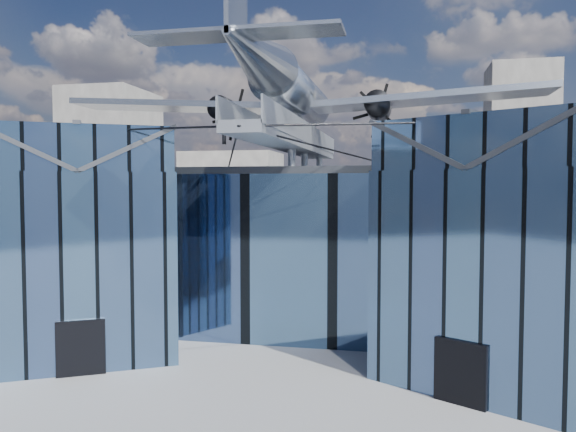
# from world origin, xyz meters

# --- Properties ---
(ground_plane) EXTENTS (120.00, 120.00, 0.00)m
(ground_plane) POSITION_xyz_m (0.00, 0.00, 0.00)
(ground_plane) COLOR gray
(museum) EXTENTS (32.88, 24.50, 17.60)m
(museum) POSITION_xyz_m (0.00, 5.82, 5.54)
(museum) COLOR #436289
(museum) RESTS_ON ground
(bg_towers) EXTENTS (77.00, 24.50, 26.00)m
(bg_towers) POSITION_xyz_m (1.45, 50.49, 10.01)
(bg_towers) COLOR gray
(bg_towers) RESTS_ON ground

